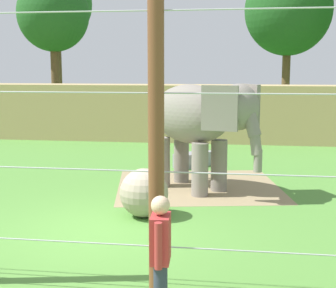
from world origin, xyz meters
TOP-DOWN VIEW (x-y plane):
  - ground_plane at (0.00, 0.00)m, footprint 120.00×120.00m
  - dirt_patch at (1.52, 3.90)m, footprint 4.86×4.57m
  - embankment_wall at (0.00, 12.04)m, footprint 36.00×1.80m
  - elephant at (1.56, 3.45)m, footprint 3.25×2.89m
  - enrichment_ball at (0.61, 1.06)m, footprint 1.03×1.03m
  - cable_fence at (-0.03, -2.50)m, footprint 9.77×0.21m
  - zookeeper at (1.68, -3.39)m, footprint 0.24×0.58m
  - feed_trough at (1.18, 6.53)m, footprint 1.30×1.38m
  - tree_far_left at (5.08, 18.90)m, footprint 4.65×4.65m
  - tree_left_of_centre at (-8.27, 19.80)m, footprint 4.24×4.24m
  - tree_right_of_centre at (-7.01, 16.04)m, footprint 3.69×3.69m

SIDE VIEW (x-z plane):
  - ground_plane at x=0.00m, z-range 0.00..0.00m
  - dirt_patch at x=1.52m, z-range 0.00..0.01m
  - feed_trough at x=1.18m, z-range 0.00..0.44m
  - enrichment_ball at x=0.61m, z-range 0.00..1.03m
  - zookeeper at x=1.68m, z-range 0.09..1.76m
  - embankment_wall at x=0.00m, z-range 0.00..2.39m
  - elephant at x=1.56m, z-range 0.45..3.20m
  - cable_fence at x=-0.03m, z-range 0.01..4.00m
  - tree_right_of_centre at x=-7.01m, z-range 1.90..9.68m
  - tree_far_left at x=5.08m, z-range 1.83..10.45m
  - tree_left_of_centre at x=-8.27m, z-range 2.26..11.32m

